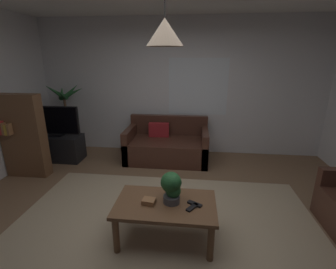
% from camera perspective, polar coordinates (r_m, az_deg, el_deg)
% --- Properties ---
extents(floor, '(5.73, 4.86, 0.02)m').
position_cam_1_polar(floor, '(3.19, -0.64, -20.17)').
color(floor, brown).
rests_on(floor, ground).
extents(rug, '(3.73, 2.67, 0.01)m').
position_cam_1_polar(rug, '(3.03, -1.15, -22.28)').
color(rug, tan).
rests_on(rug, ground).
extents(wall_back, '(5.85, 0.06, 2.70)m').
position_cam_1_polar(wall_back, '(5.00, 2.83, 10.93)').
color(wall_back, silver).
rests_on(wall_back, ground).
extents(window_pane, '(1.17, 0.01, 1.12)m').
position_cam_1_polar(window_pane, '(4.95, 7.10, 11.10)').
color(window_pane, white).
extents(couch_under_window, '(1.58, 0.87, 0.82)m').
position_cam_1_polar(couch_under_window, '(4.77, -0.27, -2.79)').
color(couch_under_window, '#47281E').
rests_on(couch_under_window, ground).
extents(coffee_table, '(1.08, 0.64, 0.46)m').
position_cam_1_polar(coffee_table, '(2.74, -0.60, -17.08)').
color(coffee_table, brown).
rests_on(coffee_table, ground).
extents(book_on_table_0, '(0.15, 0.13, 0.03)m').
position_cam_1_polar(book_on_table_0, '(2.69, -4.55, -15.70)').
color(book_on_table_0, '#99663F').
rests_on(book_on_table_0, coffee_table).
extents(book_on_table_1, '(0.15, 0.13, 0.02)m').
position_cam_1_polar(book_on_table_1, '(2.68, -4.54, -15.22)').
color(book_on_table_1, '#99663F').
rests_on(book_on_table_1, coffee_table).
extents(remote_on_table_0, '(0.16, 0.12, 0.02)m').
position_cam_1_polar(remote_on_table_0, '(2.68, 6.32, -15.99)').
color(remote_on_table_0, black).
rests_on(remote_on_table_0, coffee_table).
extents(remote_on_table_1, '(0.13, 0.16, 0.02)m').
position_cam_1_polar(remote_on_table_1, '(2.62, 5.75, -16.77)').
color(remote_on_table_1, black).
rests_on(remote_on_table_1, coffee_table).
extents(potted_plant_on_table, '(0.23, 0.23, 0.34)m').
position_cam_1_polar(potted_plant_on_table, '(2.62, 0.96, -12.01)').
color(potted_plant_on_table, '#4C4C51').
rests_on(potted_plant_on_table, coffee_table).
extents(tv_stand, '(0.90, 0.44, 0.50)m').
position_cam_1_polar(tv_stand, '(5.22, -24.31, -2.85)').
color(tv_stand, black).
rests_on(tv_stand, ground).
extents(tv, '(0.95, 0.16, 0.58)m').
position_cam_1_polar(tv, '(5.05, -25.23, 2.93)').
color(tv, black).
rests_on(tv, tv_stand).
extents(potted_palm_corner, '(0.81, 0.83, 1.46)m').
position_cam_1_polar(potted_palm_corner, '(5.45, -22.71, 2.79)').
color(potted_palm_corner, '#B77051').
rests_on(potted_palm_corner, ground).
extents(bookshelf_corner, '(0.70, 0.31, 1.40)m').
position_cam_1_polar(bookshelf_corner, '(4.67, -31.03, -0.30)').
color(bookshelf_corner, brown).
rests_on(bookshelf_corner, ground).
extents(pendant_lamp, '(0.33, 0.33, 0.66)m').
position_cam_1_polar(pendant_lamp, '(2.26, -0.76, 23.05)').
color(pendant_lamp, black).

